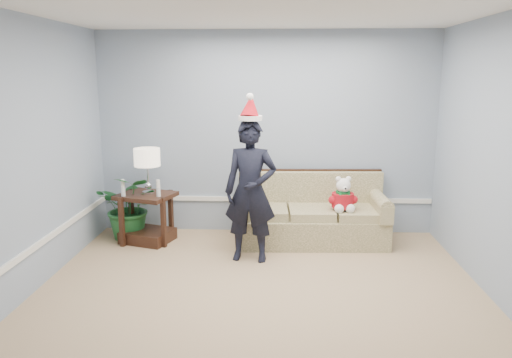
{
  "coord_description": "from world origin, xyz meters",
  "views": [
    {
      "loc": [
        0.19,
        -4.14,
        2.14
      ],
      "look_at": [
        -0.09,
        1.55,
        0.93
      ],
      "focal_mm": 35.0,
      "sensor_mm": 36.0,
      "label": 1
    }
  ],
  "objects_px": {
    "side_table": "(147,223)",
    "table_lamp": "(147,159)",
    "sofa": "(311,217)",
    "houseplant": "(130,206)",
    "man": "(251,191)",
    "teddy_bear": "(343,198)"
  },
  "relations": [
    {
      "from": "sofa",
      "to": "houseplant",
      "type": "xyz_separation_m",
      "value": [
        -2.36,
        -0.02,
        0.12
      ]
    },
    {
      "from": "sofa",
      "to": "table_lamp",
      "type": "height_order",
      "value": "table_lamp"
    },
    {
      "from": "houseplant",
      "to": "teddy_bear",
      "type": "relative_size",
      "value": 1.97
    },
    {
      "from": "side_table",
      "to": "man",
      "type": "distance_m",
      "value": 1.6
    },
    {
      "from": "side_table",
      "to": "table_lamp",
      "type": "bearing_deg",
      "value": 7.75
    },
    {
      "from": "sofa",
      "to": "houseplant",
      "type": "height_order",
      "value": "sofa"
    },
    {
      "from": "table_lamp",
      "to": "sofa",
      "type": "bearing_deg",
      "value": 3.53
    },
    {
      "from": "houseplant",
      "to": "teddy_bear",
      "type": "bearing_deg",
      "value": -3.74
    },
    {
      "from": "sofa",
      "to": "man",
      "type": "relative_size",
      "value": 1.18
    },
    {
      "from": "sofa",
      "to": "side_table",
      "type": "bearing_deg",
      "value": -178.62
    },
    {
      "from": "table_lamp",
      "to": "houseplant",
      "type": "relative_size",
      "value": 0.67
    },
    {
      "from": "side_table",
      "to": "teddy_bear",
      "type": "height_order",
      "value": "teddy_bear"
    },
    {
      "from": "side_table",
      "to": "teddy_bear",
      "type": "xyz_separation_m",
      "value": [
        2.49,
        -0.07,
        0.38
      ]
    },
    {
      "from": "houseplant",
      "to": "side_table",
      "type": "bearing_deg",
      "value": -24.57
    },
    {
      "from": "table_lamp",
      "to": "man",
      "type": "height_order",
      "value": "man"
    },
    {
      "from": "houseplant",
      "to": "teddy_bear",
      "type": "distance_m",
      "value": 2.75
    },
    {
      "from": "table_lamp",
      "to": "side_table",
      "type": "bearing_deg",
      "value": -172.25
    },
    {
      "from": "teddy_bear",
      "to": "side_table",
      "type": "bearing_deg",
      "value": 171.45
    },
    {
      "from": "teddy_bear",
      "to": "man",
      "type": "bearing_deg",
      "value": -162.61
    },
    {
      "from": "side_table",
      "to": "teddy_bear",
      "type": "bearing_deg",
      "value": -1.55
    },
    {
      "from": "sofa",
      "to": "man",
      "type": "xyz_separation_m",
      "value": [
        -0.74,
        -0.71,
        0.5
      ]
    },
    {
      "from": "side_table",
      "to": "houseplant",
      "type": "bearing_deg",
      "value": 155.43
    }
  ]
}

